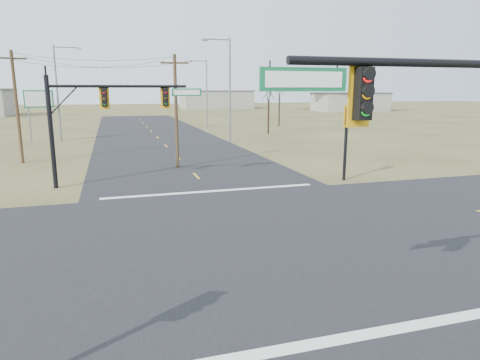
% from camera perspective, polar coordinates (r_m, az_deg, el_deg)
% --- Properties ---
extents(ground, '(320.00, 320.00, 0.00)m').
position_cam_1_polar(ground, '(17.06, 1.93, -7.23)').
color(ground, olive).
rests_on(ground, ground).
extents(road_ew, '(160.00, 14.00, 0.02)m').
position_cam_1_polar(road_ew, '(17.06, 1.93, -7.20)').
color(road_ew, black).
rests_on(road_ew, ground).
extents(road_ns, '(14.00, 160.00, 0.02)m').
position_cam_1_polar(road_ns, '(17.06, 1.93, -7.19)').
color(road_ns, black).
rests_on(road_ns, ground).
extents(stop_bar_near, '(12.00, 0.40, 0.01)m').
position_cam_1_polar(stop_bar_near, '(10.87, 15.44, -19.40)').
color(stop_bar_near, silver).
rests_on(stop_bar_near, road_ns).
extents(stop_bar_far, '(12.00, 0.40, 0.01)m').
position_cam_1_polar(stop_bar_far, '(24.00, -3.79, -1.49)').
color(stop_bar_far, silver).
rests_on(stop_bar_far, road_ns).
extents(mast_arm_far, '(8.83, 0.40, 6.39)m').
position_cam_1_polar(mast_arm_far, '(26.28, -17.19, 9.35)').
color(mast_arm_far, black).
rests_on(mast_arm_far, ground).
extents(pedestal_signal_ne, '(0.59, 0.52, 4.71)m').
position_cam_1_polar(pedestal_signal_ne, '(27.19, 14.16, 6.95)').
color(pedestal_signal_ne, black).
rests_on(pedestal_signal_ne, ground).
extents(utility_pole_near, '(1.96, 0.36, 8.02)m').
position_cam_1_polar(utility_pole_near, '(31.20, -8.52, 9.30)').
color(utility_pole_near, '#4D3721').
rests_on(utility_pole_near, ground).
extents(utility_pole_far, '(1.99, 0.82, 8.47)m').
position_cam_1_polar(utility_pole_far, '(36.96, -27.62, 8.83)').
color(utility_pole_far, '#4D3721').
rests_on(utility_pole_far, ground).
extents(highway_sign, '(2.90, 0.72, 5.53)m').
position_cam_1_polar(highway_sign, '(51.28, -25.19, 9.02)').
color(highway_sign, slate).
rests_on(highway_sign, ground).
extents(streetlight_a, '(3.00, 0.30, 10.78)m').
position_cam_1_polar(streetlight_a, '(45.71, -1.64, 12.54)').
color(streetlight_a, slate).
rests_on(streetlight_a, ground).
extents(streetlight_b, '(2.80, 0.44, 10.01)m').
position_cam_1_polar(streetlight_b, '(67.06, -4.63, 11.97)').
color(streetlight_b, slate).
rests_on(streetlight_b, ground).
extents(streetlight_c, '(2.88, 0.46, 10.27)m').
position_cam_1_polar(streetlight_c, '(51.84, -22.98, 11.24)').
color(streetlight_c, slate).
rests_on(streetlight_c, ground).
extents(bare_tree_c, '(3.42, 3.42, 7.03)m').
position_cam_1_polar(bare_tree_c, '(55.63, 3.86, 11.87)').
color(bare_tree_c, black).
rests_on(bare_tree_c, ground).
extents(bare_tree_d, '(3.42, 3.42, 7.46)m').
position_cam_1_polar(bare_tree_d, '(67.05, 5.30, 12.28)').
color(bare_tree_d, black).
rests_on(bare_tree_d, ground).
extents(warehouse_mid, '(20.00, 12.00, 5.00)m').
position_cam_1_polar(warehouse_mid, '(128.88, -3.23, 10.60)').
color(warehouse_mid, '#9F9B8D').
rests_on(warehouse_mid, ground).
extents(warehouse_right, '(18.00, 10.00, 4.50)m').
position_cam_1_polar(warehouse_right, '(116.98, 14.47, 9.98)').
color(warehouse_right, '#9F9B8D').
rests_on(warehouse_right, ground).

